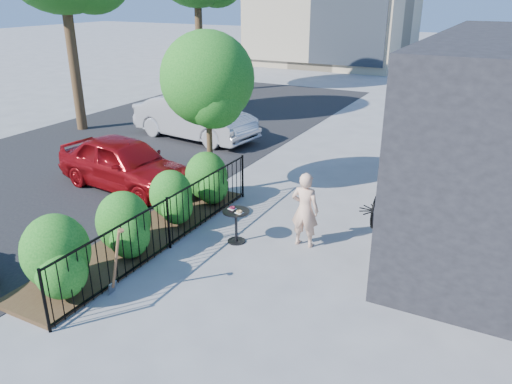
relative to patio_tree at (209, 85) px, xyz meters
The scene contains 11 objects.
ground 4.50m from the patio_tree, 50.96° to the right, with size 120.00×120.00×0.00m, color gray.
fence 3.61m from the patio_tree, 75.06° to the right, with size 0.05×6.05×1.10m.
planting_bed 3.88m from the patio_tree, 89.26° to the right, with size 1.30×6.00×0.08m, color #382616.
shrubs 3.37m from the patio_tree, 87.08° to the right, with size 1.10×5.60×1.24m.
patio_tree is the anchor object (origin of this frame).
street 5.51m from the patio_tree, behind, with size 9.00×30.00×0.01m, color black.
cafe_table 3.47m from the patio_tree, 47.01° to the right, with size 0.55×0.55×0.74m.
woman 3.90m from the patio_tree, 24.47° to the right, with size 0.56×0.37×1.55m, color beige.
shovel 5.12m from the patio_tree, 77.77° to the right, with size 0.45×0.17×1.33m.
car_red 3.12m from the patio_tree, 165.05° to the right, with size 1.59×3.96×1.35m, color maroon.
car_silver 5.67m from the patio_tree, 128.65° to the left, with size 1.58×4.54×1.49m, color #A8A9AD.
Camera 1 is at (4.13, -7.04, 4.79)m, focal length 35.00 mm.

